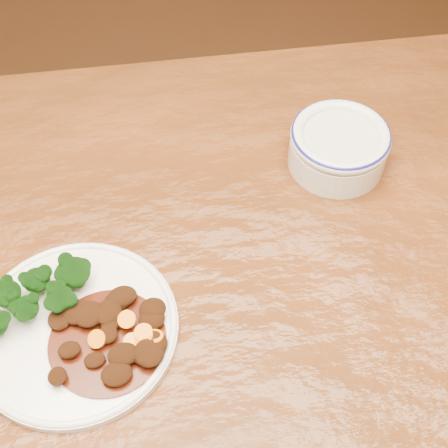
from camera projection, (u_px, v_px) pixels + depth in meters
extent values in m
cube|color=#5B2A10|center=(208.00, 298.00, 0.79)|extent=(1.58, 1.05, 0.04)
cylinder|color=white|center=(76.00, 329.00, 0.73)|extent=(0.24, 0.24, 0.01)
torus|color=white|center=(75.00, 327.00, 0.73)|extent=(0.24, 0.24, 0.01)
cylinder|color=#6B9B50|center=(63.00, 305.00, 0.74)|extent=(0.01, 0.01, 0.01)
ellipsoid|color=black|center=(60.00, 298.00, 0.73)|extent=(0.03, 0.03, 0.03)
cylinder|color=#6B9B50|center=(77.00, 280.00, 0.76)|extent=(0.01, 0.01, 0.01)
ellipsoid|color=black|center=(74.00, 272.00, 0.74)|extent=(0.04, 0.04, 0.03)
cylinder|color=#6B9B50|center=(29.00, 316.00, 0.73)|extent=(0.01, 0.01, 0.01)
ellipsoid|color=black|center=(26.00, 308.00, 0.72)|extent=(0.03, 0.03, 0.02)
cylinder|color=#6B9B50|center=(40.00, 288.00, 0.75)|extent=(0.01, 0.01, 0.01)
ellipsoid|color=black|center=(37.00, 280.00, 0.74)|extent=(0.03, 0.03, 0.03)
cylinder|color=#6B9B50|center=(12.00, 300.00, 0.74)|extent=(0.01, 0.01, 0.01)
ellipsoid|color=black|center=(8.00, 292.00, 0.73)|extent=(0.03, 0.03, 0.03)
cylinder|color=#401106|center=(108.00, 342.00, 0.72)|extent=(0.14, 0.14, 0.00)
ellipsoid|color=black|center=(57.00, 376.00, 0.68)|extent=(0.02, 0.02, 0.01)
ellipsoid|color=black|center=(149.00, 352.00, 0.70)|extent=(0.03, 0.04, 0.02)
ellipsoid|color=black|center=(108.00, 312.00, 0.73)|extent=(0.03, 0.03, 0.02)
ellipsoid|color=black|center=(153.00, 309.00, 0.73)|extent=(0.03, 0.03, 0.02)
ellipsoid|color=black|center=(74.00, 309.00, 0.73)|extent=(0.02, 0.02, 0.01)
ellipsoid|color=black|center=(153.00, 351.00, 0.70)|extent=(0.03, 0.03, 0.01)
ellipsoid|color=black|center=(152.00, 319.00, 0.72)|extent=(0.03, 0.03, 0.02)
ellipsoid|color=black|center=(117.00, 374.00, 0.68)|extent=(0.04, 0.03, 0.02)
ellipsoid|color=black|center=(76.00, 312.00, 0.73)|extent=(0.03, 0.03, 0.02)
ellipsoid|color=black|center=(69.00, 350.00, 0.70)|extent=(0.03, 0.02, 0.01)
ellipsoid|color=black|center=(88.00, 314.00, 0.72)|extent=(0.03, 0.04, 0.02)
ellipsoid|color=black|center=(142.00, 357.00, 0.70)|extent=(0.02, 0.02, 0.01)
ellipsoid|color=black|center=(123.00, 355.00, 0.70)|extent=(0.04, 0.03, 0.02)
ellipsoid|color=black|center=(108.00, 334.00, 0.71)|extent=(0.02, 0.02, 0.01)
ellipsoid|color=black|center=(95.00, 360.00, 0.70)|extent=(0.02, 0.02, 0.01)
ellipsoid|color=black|center=(111.00, 323.00, 0.72)|extent=(0.02, 0.02, 0.01)
ellipsoid|color=black|center=(154.00, 344.00, 0.70)|extent=(0.03, 0.03, 0.02)
ellipsoid|color=black|center=(122.00, 296.00, 0.74)|extent=(0.03, 0.03, 0.02)
ellipsoid|color=black|center=(118.00, 300.00, 0.74)|extent=(0.03, 0.03, 0.02)
ellipsoid|color=black|center=(60.00, 319.00, 0.73)|extent=(0.03, 0.03, 0.01)
cylinder|color=orange|center=(127.00, 319.00, 0.72)|extent=(0.03, 0.03, 0.01)
cylinder|color=orange|center=(78.00, 311.00, 0.73)|extent=(0.02, 0.02, 0.01)
cylinder|color=orange|center=(132.00, 342.00, 0.71)|extent=(0.03, 0.03, 0.01)
cylinder|color=orange|center=(143.00, 332.00, 0.71)|extent=(0.03, 0.03, 0.01)
cylinder|color=orange|center=(154.00, 337.00, 0.70)|extent=(0.03, 0.03, 0.01)
cylinder|color=orange|center=(144.00, 337.00, 0.70)|extent=(0.03, 0.03, 0.01)
cylinder|color=orange|center=(97.00, 339.00, 0.71)|extent=(0.02, 0.03, 0.02)
cylinder|color=beige|center=(337.00, 152.00, 0.88)|extent=(0.14, 0.14, 0.04)
cylinder|color=beige|center=(340.00, 138.00, 0.86)|extent=(0.11, 0.11, 0.01)
torus|color=beige|center=(341.00, 136.00, 0.86)|extent=(0.14, 0.14, 0.02)
torus|color=navy|center=(341.00, 134.00, 0.85)|extent=(0.14, 0.14, 0.01)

